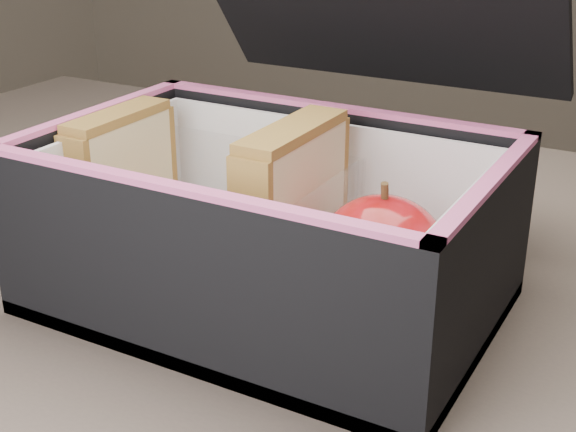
# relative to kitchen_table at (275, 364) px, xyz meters

# --- Properties ---
(kitchen_table) EXTENTS (1.20, 0.80, 0.75)m
(kitchen_table) POSITION_rel_kitchen_table_xyz_m (0.00, 0.00, 0.00)
(kitchen_table) COLOR brown
(kitchen_table) RESTS_ON ground
(lunch_bag) EXTENTS (0.31, 0.33, 0.27)m
(lunch_bag) POSITION_rel_kitchen_table_xyz_m (0.03, -0.05, 0.16)
(lunch_bag) COLOR black
(lunch_bag) RESTS_ON kitchen_table
(plastic_tub) EXTENTS (0.19, 0.14, 0.08)m
(plastic_tub) POSITION_rel_kitchen_table_xyz_m (-0.03, -0.05, 0.14)
(plastic_tub) COLOR white
(plastic_tub) RESTS_ON lunch_bag
(sandwich_left) EXTENTS (0.03, 0.09, 0.10)m
(sandwich_left) POSITION_rel_kitchen_table_xyz_m (-0.10, -0.05, 0.16)
(sandwich_left) COLOR beige
(sandwich_left) RESTS_ON plastic_tub
(sandwich_right) EXTENTS (0.03, 0.10, 0.11)m
(sandwich_right) POSITION_rel_kitchen_table_xyz_m (0.04, -0.05, 0.16)
(sandwich_right) COLOR beige
(sandwich_right) RESTS_ON plastic_tub
(carrot_sticks) EXTENTS (0.05, 0.13, 0.03)m
(carrot_sticks) POSITION_rel_kitchen_table_xyz_m (-0.03, -0.06, 0.13)
(carrot_sticks) COLOR #FA5500
(carrot_sticks) RESTS_ON plastic_tub
(paper_napkin) EXTENTS (0.08, 0.08, 0.01)m
(paper_napkin) POSITION_rel_kitchen_table_xyz_m (0.11, -0.05, 0.11)
(paper_napkin) COLOR white
(paper_napkin) RESTS_ON lunch_bag
(red_apple) EXTENTS (0.09, 0.09, 0.09)m
(red_apple) POSITION_rel_kitchen_table_xyz_m (0.11, -0.06, 0.15)
(red_apple) COLOR #8E0700
(red_apple) RESTS_ON paper_napkin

